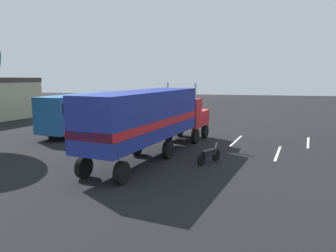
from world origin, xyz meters
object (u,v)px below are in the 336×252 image
at_px(parked_bus, 88,109).
at_px(semi_truck, 153,117).
at_px(motorcycle, 209,155).
at_px(person_bystander, 102,141).

bearing_deg(parked_bus, semi_truck, -134.77).
distance_m(semi_truck, parked_bus, 11.28).
height_order(semi_truck, parked_bus, semi_truck).
relative_size(parked_bus, motorcycle, 6.08).
bearing_deg(person_bystander, semi_truck, -87.19).
relative_size(semi_truck, motorcycle, 7.75).
relative_size(person_bystander, parked_bus, 0.14).
bearing_deg(person_bystander, motorcycle, -96.31).
distance_m(person_bystander, parked_bus, 9.44).
bearing_deg(person_bystander, parked_bus, 30.14).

